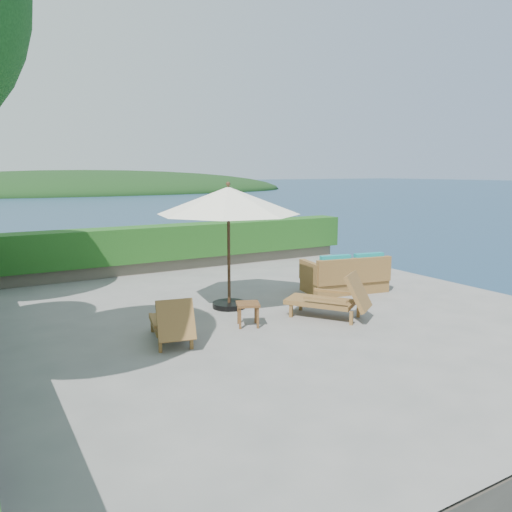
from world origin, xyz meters
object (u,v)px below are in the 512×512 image
patio_umbrella (228,202)px  lounge_right (332,299)px  wicker_loveseat (346,276)px  lounge_left (172,323)px  side_table (248,307)px

patio_umbrella → lounge_right: (1.44, -1.77, -1.91)m
lounge_right → wicker_loveseat: bearing=8.4°
patio_umbrella → wicker_loveseat: 3.71m
lounge_left → lounge_right: 3.35m
lounge_right → wicker_loveseat: 2.37m
side_table → lounge_left: bearing=-174.4°
patio_umbrella → lounge_right: patio_umbrella is taller
lounge_left → lounge_right: size_ratio=0.90×
patio_umbrella → side_table: (-0.30, -1.37, -1.93)m
patio_umbrella → wicker_loveseat: bearing=-2.7°
lounge_left → wicker_loveseat: bearing=27.3°
patio_umbrella → wicker_loveseat: patio_umbrella is taller
lounge_left → patio_umbrella: bearing=50.8°
lounge_left → side_table: 1.61m
patio_umbrella → side_table: bearing=-102.2°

